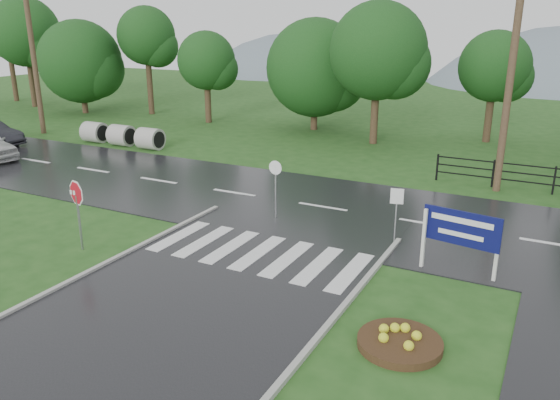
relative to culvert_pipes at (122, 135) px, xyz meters
The scene contains 14 objects.
ground 21.08m from the culvert_pipes, 45.40° to the right, with size 120.00×120.00×0.00m, color #214C19.
main_road 15.63m from the culvert_pipes, 18.68° to the right, with size 90.00×8.00×0.04m, color black.
crosswalk 17.86m from the culvert_pipes, 34.06° to the right, with size 6.50×2.80×0.02m.
fence_west 22.56m from the culvert_pipes, ahead, with size 9.58×0.08×1.20m.
hills 55.63m from the culvert_pipes, 69.91° to the left, with size 102.00×48.00×48.00m.
treeline 18.19m from the culvert_pipes, 29.68° to the left, with size 83.20×5.20×10.00m.
culvert_pipes is the anchor object (origin of this frame).
stop_sign 15.65m from the culvert_pipes, 51.48° to the right, with size 1.03×0.30×2.38m.
estate_billboard 22.21m from the culvert_pipes, 22.91° to the right, with size 2.14×0.40×1.89m.
flower_bed 23.86m from the culvert_pipes, 32.86° to the right, with size 1.86×1.86×0.37m.
reg_sign_small 19.63m from the culvert_pipes, 21.61° to the right, with size 0.41×0.11×1.85m.
reg_sign_round 15.42m from the culvert_pipes, 26.70° to the right, with size 0.50×0.07×2.17m.
utility_pole_west 8.38m from the culvert_pipes, behind, with size 1.71×0.44×9.66m.
utility_pole_east 20.80m from the culvert_pipes, ahead, with size 1.60×0.30×9.00m.
Camera 1 is at (7.72, -8.35, 6.74)m, focal length 35.00 mm.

